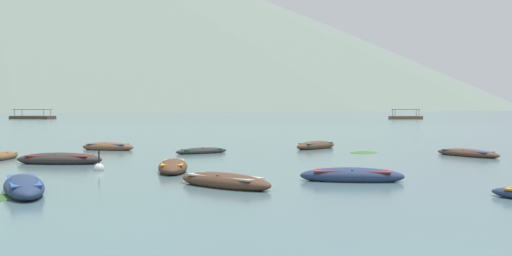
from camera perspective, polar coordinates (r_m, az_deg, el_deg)
name	(u,v)px	position (r m, az deg, el deg)	size (l,w,h in m)	color
ground_plane	(200,109)	(1505.78, -5.68, 1.90)	(6000.00, 6000.00, 0.00)	slate
mountain_2	(169,52)	(1680.78, -8.81, 7.57)	(1397.23, 1397.23, 332.77)	#4C5B56
rowboat_0	(2,157)	(31.02, -24.27, -2.64)	(1.26, 3.11, 0.47)	brown
rowboat_2	(225,181)	(18.51, -3.18, -5.40)	(3.47, 3.43, 0.58)	#4C3323
rowboat_3	(468,153)	(32.26, 20.58, -2.41)	(2.62, 3.97, 0.49)	#4C3323
rowboat_4	(316,146)	(36.10, 6.07, -1.78)	(3.50, 3.34, 0.61)	#4C3323
rowboat_5	(202,151)	(32.22, -5.52, -2.34)	(3.20, 2.08, 0.42)	#2D2826
rowboat_6	(60,159)	(27.70, -19.23, -3.01)	(4.21, 2.01, 0.64)	#2D2826
rowboat_7	(173,167)	(23.25, -8.38, -3.89)	(1.17, 3.68, 0.60)	#4C3323
rowboat_8	(108,147)	(35.84, -14.73, -1.86)	(3.59, 2.22, 0.62)	brown
rowboat_9	(352,176)	(20.19, 9.65, -4.78)	(3.79, 1.87, 0.61)	navy
rowboat_10	(24,186)	(18.55, -22.40, -5.48)	(2.51, 4.37, 0.64)	navy
ferry_0	(33,117)	(146.50, -21.62, 1.03)	(10.85, 6.75, 2.54)	#4C3323
ferry_1	(406,117)	(137.98, 14.87, 1.06)	(7.64, 2.46, 2.54)	brown
mooring_buoy	(99,168)	(24.20, -15.57, -3.92)	(0.42, 0.42, 0.97)	silver
weed_patch_1	(364,153)	(33.17, 10.81, -2.47)	(1.92, 1.44, 0.14)	#38662D
weed_patch_3	(200,150)	(34.74, -5.67, -2.24)	(2.45, 2.37, 0.14)	#2D5628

